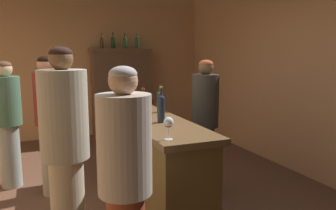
{
  "coord_description": "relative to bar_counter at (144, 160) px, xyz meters",
  "views": [
    {
      "loc": [
        -0.66,
        -3.13,
        1.64
      ],
      "look_at": [
        0.68,
        0.14,
        1.08
      ],
      "focal_mm": 35.32,
      "sensor_mm": 36.0,
      "label": 1
    }
  ],
  "objects": [
    {
      "name": "patron_tall",
      "position": [
        -0.57,
        -1.37,
        0.34
      ],
      "size": [
        0.32,
        0.32,
        1.57
      ],
      "rotation": [
        0.0,
        0.0,
        1.13
      ],
      "color": "brown",
      "rests_on": "ground"
    },
    {
      "name": "display_cabinet",
      "position": [
        0.57,
        3.16,
        0.38
      ],
      "size": [
        1.18,
        0.43,
        1.73
      ],
      "color": "brown",
      "rests_on": "ground"
    },
    {
      "name": "bartender",
      "position": [
        0.77,
        0.1,
        0.35
      ],
      "size": [
        0.31,
        0.31,
        1.57
      ],
      "rotation": [
        0.0,
        0.0,
        2.86
      ],
      "color": "navy",
      "rests_on": "ground"
    },
    {
      "name": "wine_bottle_rose",
      "position": [
        -0.06,
        -0.19,
        0.63
      ],
      "size": [
        0.08,
        0.08,
        0.28
      ],
      "color": "#1E3519",
      "rests_on": "bar_counter"
    },
    {
      "name": "patron_in_grey",
      "position": [
        -1.35,
        1.16,
        0.34
      ],
      "size": [
        0.33,
        0.33,
        1.55
      ],
      "rotation": [
        0.0,
        0.0,
        -0.7
      ],
      "color": "#939B92",
      "rests_on": "ground"
    },
    {
      "name": "patron_redhead",
      "position": [
        -0.84,
        -0.7,
        0.41
      ],
      "size": [
        0.36,
        0.36,
        1.69
      ],
      "rotation": [
        0.0,
        0.0,
        0.51
      ],
      "color": "#B7A88D",
      "rests_on": "ground"
    },
    {
      "name": "cheese_plate",
      "position": [
        0.09,
        0.55,
        0.51
      ],
      "size": [
        0.16,
        0.16,
        0.01
      ],
      "primitive_type": "cylinder",
      "color": "white",
      "rests_on": "bar_counter"
    },
    {
      "name": "patron_near_entrance",
      "position": [
        -0.89,
        0.73,
        0.38
      ],
      "size": [
        0.31,
        0.31,
        1.61
      ],
      "rotation": [
        0.0,
        0.0,
        -0.57
      ],
      "color": "gray",
      "rests_on": "ground"
    },
    {
      "name": "wine_bottle_malbec",
      "position": [
        0.18,
        -0.0,
        0.63
      ],
      "size": [
        0.06,
        0.06,
        0.28
      ],
      "color": "#294532",
      "rests_on": "bar_counter"
    },
    {
      "name": "wall_back",
      "position": [
        -0.38,
        3.47,
        0.87
      ],
      "size": [
        5.46,
        0.12,
        2.77
      ],
      "primitive_type": "cube",
      "color": "tan",
      "rests_on": "ground"
    },
    {
      "name": "bar_counter",
      "position": [
        0.0,
        0.0,
        0.0
      ],
      "size": [
        0.52,
        2.46,
        1.03
      ],
      "color": "brown",
      "rests_on": "ground"
    },
    {
      "name": "wall_right",
      "position": [
        2.35,
        -0.07,
        0.87
      ],
      "size": [
        0.12,
        7.08,
        2.77
      ],
      "primitive_type": "cube",
      "color": "tan",
      "rests_on": "ground"
    },
    {
      "name": "wine_glass_mid",
      "position": [
        -0.05,
        1.07,
        0.61
      ],
      "size": [
        0.06,
        0.06,
        0.14
      ],
      "color": "white",
      "rests_on": "bar_counter"
    },
    {
      "name": "display_bottle_midleft",
      "position": [
        0.43,
        3.16,
        1.34
      ],
      "size": [
        0.08,
        0.08,
        0.3
      ],
      "color": "black",
      "rests_on": "display_cabinet"
    },
    {
      "name": "flower_arrangement",
      "position": [
        -0.16,
        0.07,
        0.68
      ],
      "size": [
        0.13,
        0.12,
        0.39
      ],
      "color": "#50312A",
      "rests_on": "bar_counter"
    },
    {
      "name": "display_bottle_left",
      "position": [
        0.21,
        3.16,
        1.34
      ],
      "size": [
        0.07,
        0.07,
        0.3
      ],
      "color": "#402C13",
      "rests_on": "display_cabinet"
    },
    {
      "name": "wine_bottle_merlot",
      "position": [
        0.0,
        -0.49,
        0.65
      ],
      "size": [
        0.07,
        0.07,
        0.32
      ],
      "color": "#1A2539",
      "rests_on": "bar_counter"
    },
    {
      "name": "wine_bottle_pinot",
      "position": [
        0.12,
        0.78,
        0.64
      ],
      "size": [
        0.07,
        0.07,
        0.29
      ],
      "color": "#462614",
      "rests_on": "bar_counter"
    },
    {
      "name": "wine_glass_front",
      "position": [
        -0.17,
        -1.08,
        0.63
      ],
      "size": [
        0.07,
        0.07,
        0.17
      ],
      "color": "white",
      "rests_on": "bar_counter"
    },
    {
      "name": "wine_bottle_syrah",
      "position": [
        -0.06,
        0.32,
        0.64
      ],
      "size": [
        0.06,
        0.06,
        0.29
      ],
      "color": "#252435",
      "rests_on": "bar_counter"
    },
    {
      "name": "display_bottle_midright",
      "position": [
        0.91,
        3.16,
        1.35
      ],
      "size": [
        0.07,
        0.07,
        0.31
      ],
      "color": "#2C4D32",
      "rests_on": "display_cabinet"
    },
    {
      "name": "display_bottle_center",
      "position": [
        0.67,
        3.16,
        1.34
      ],
      "size": [
        0.07,
        0.07,
        0.3
      ],
      "color": "#2E4E26",
      "rests_on": "display_cabinet"
    },
    {
      "name": "wine_bottle_riesling",
      "position": [
        -0.12,
        0.49,
        0.65
      ],
      "size": [
        0.06,
        0.06,
        0.32
      ],
      "color": "#183718",
      "rests_on": "bar_counter"
    }
  ]
}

